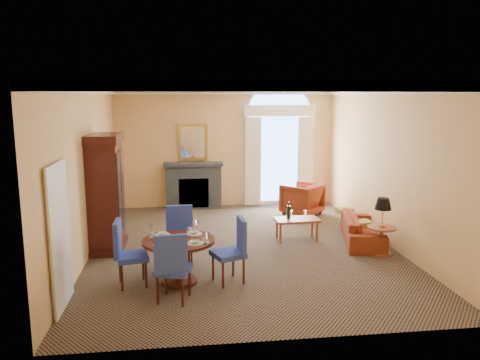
{
  "coord_description": "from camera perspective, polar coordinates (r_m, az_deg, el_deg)",
  "views": [
    {
      "loc": [
        -1.21,
        -9.09,
        3.03
      ],
      "look_at": [
        0.0,
        0.5,
        1.3
      ],
      "focal_mm": 35.0,
      "sensor_mm": 36.0,
      "label": 1
    }
  ],
  "objects": [
    {
      "name": "dining_chair_east",
      "position": [
        7.72,
        -0.67,
        -8.06
      ],
      "size": [
        0.62,
        0.62,
        1.08
      ],
      "rotation": [
        0.0,
        0.0,
        1.93
      ],
      "color": "#283EA0",
      "rests_on": "ground"
    },
    {
      "name": "dining_chair_north",
      "position": [
        8.57,
        -7.39,
        -6.29
      ],
      "size": [
        0.54,
        0.54,
        1.08
      ],
      "rotation": [
        0.0,
        0.0,
        3.01
      ],
      "color": "#283EA0",
      "rests_on": "ground"
    },
    {
      "name": "dining_table",
      "position": [
        7.76,
        -7.48,
        -8.53
      ],
      "size": [
        1.18,
        1.18,
        0.94
      ],
      "color": "#35110C",
      "rests_on": "ground"
    },
    {
      "name": "sofa",
      "position": [
        10.24,
        14.72,
        -5.79
      ],
      "size": [
        1.18,
        2.02,
        0.55
      ],
      "primitive_type": "imported",
      "rotation": [
        0.0,
        0.0,
        1.32
      ],
      "color": "maroon",
      "rests_on": "ground"
    },
    {
      "name": "armchair",
      "position": [
        12.22,
        7.56,
        -2.32
      ],
      "size": [
        1.26,
        1.26,
        0.82
      ],
      "primitive_type": "imported",
      "rotation": [
        0.0,
        0.0,
        3.9
      ],
      "color": "maroon",
      "rests_on": "ground"
    },
    {
      "name": "side_table",
      "position": [
        9.43,
        16.96,
        -4.64
      ],
      "size": [
        0.55,
        0.55,
        1.1
      ],
      "color": "#A65232",
      "rests_on": "ground"
    },
    {
      "name": "ground",
      "position": [
        9.65,
        0.37,
        -8.14
      ],
      "size": [
        7.5,
        7.5,
        0.0
      ],
      "primitive_type": "plane",
      "color": "#121938",
      "rests_on": "ground"
    },
    {
      "name": "room_envelope",
      "position": [
        9.84,
        -0.27,
        7.12
      ],
      "size": [
        6.04,
        7.52,
        3.45
      ],
      "color": "#F6C175",
      "rests_on": "ground"
    },
    {
      "name": "dining_chair_west",
      "position": [
        7.8,
        -13.82,
        -8.17
      ],
      "size": [
        0.57,
        0.57,
        1.08
      ],
      "rotation": [
        0.0,
        0.0,
        -1.37
      ],
      "color": "#283EA0",
      "rests_on": "ground"
    },
    {
      "name": "dining_chair_south",
      "position": [
        7.02,
        -8.26,
        -10.04
      ],
      "size": [
        0.6,
        0.6,
        1.08
      ],
      "rotation": [
        0.0,
        0.0,
        -0.29
      ],
      "color": "#283EA0",
      "rests_on": "ground"
    },
    {
      "name": "coffee_table",
      "position": [
        10.05,
        6.89,
        -4.86
      ],
      "size": [
        0.95,
        0.55,
        0.83
      ],
      "rotation": [
        0.0,
        0.0,
        0.04
      ],
      "color": "#A65232",
      "rests_on": "ground"
    },
    {
      "name": "armoire",
      "position": [
        9.64,
        -16.06,
        -1.71
      ],
      "size": [
        0.66,
        1.18,
        2.31
      ],
      "color": "#35110C",
      "rests_on": "ground"
    }
  ]
}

